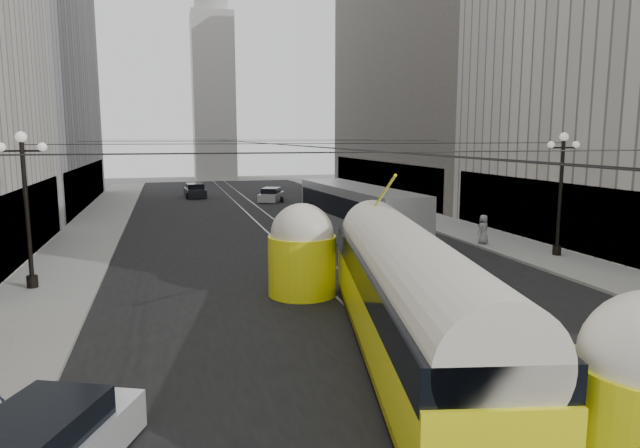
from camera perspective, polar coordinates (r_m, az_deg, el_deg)
road at (r=40.77m, az=-4.87°, el=-0.19°), size 20.00×85.00×0.02m
sidewalk_left at (r=43.88m, az=-21.33°, el=-0.03°), size 4.00×72.00×0.15m
sidewalk_right at (r=47.58m, az=8.73°, el=1.11°), size 4.00×72.00×0.15m
rail_left at (r=40.65m, az=-5.91°, el=-0.24°), size 0.12×85.00×0.04m
rail_right at (r=40.91m, az=-3.84°, el=-0.15°), size 0.12×85.00×0.04m
building_left_far at (r=57.21m, az=-29.11°, el=15.71°), size 12.60×28.60×28.60m
building_right_far at (r=62.23m, az=11.52°, el=17.82°), size 12.60×32.60×32.60m
distant_tower at (r=87.86m, az=-10.67°, el=14.26°), size 6.00×6.00×31.36m
lamppost_left_mid at (r=25.89m, az=-27.33°, el=2.06°), size 1.86×0.44×6.37m
lamppost_right_mid at (r=32.02m, az=22.95°, el=3.45°), size 1.86×0.44×6.37m
catenary at (r=39.31m, az=-4.55°, el=8.09°), size 25.00×72.00×0.23m
streetcar at (r=16.64m, az=8.84°, el=-6.97°), size 5.65×16.87×3.77m
city_bus at (r=33.99m, az=3.77°, el=1.19°), size 3.71×13.50×3.39m
sedan_white_far at (r=56.21m, az=-4.91°, el=2.89°), size 3.23×4.57×1.33m
sedan_dark_far at (r=61.20m, az=-12.39°, el=3.24°), size 2.17×4.70×1.45m
pedestrian_sidewalk_right at (r=34.27m, az=16.01°, el=-0.52°), size 0.97×0.81×1.70m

